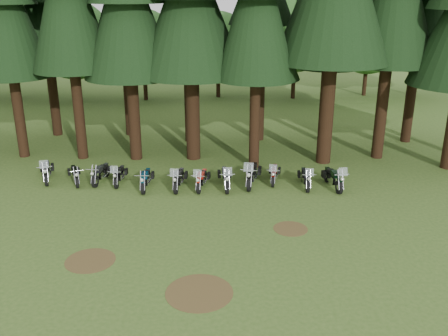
# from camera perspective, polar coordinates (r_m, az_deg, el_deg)

# --- Properties ---
(ground) EXTENTS (120.00, 120.00, 0.00)m
(ground) POSITION_cam_1_polar(r_m,az_deg,el_deg) (20.00, -5.21, -7.59)
(ground) COLOR #38551E
(ground) RESTS_ON ground
(pine_back_4) EXTENTS (4.94, 4.94, 13.78)m
(pine_back_4) POSITION_cam_1_polar(r_m,az_deg,el_deg) (31.01, 4.32, 18.08)
(pine_back_4) COLOR black
(pine_back_4) RESTS_ON ground
(decid_1) EXTENTS (7.91, 7.69, 9.88)m
(decid_1) POSITION_cam_1_polar(r_m,az_deg,el_deg) (47.05, -23.00, 14.28)
(decid_1) COLOR black
(decid_1) RESTS_ON ground
(decid_2) EXTENTS (6.72, 6.53, 8.40)m
(decid_2) POSITION_cam_1_polar(r_m,az_deg,el_deg) (44.37, -16.52, 13.61)
(decid_2) COLOR black
(decid_2) RESTS_ON ground
(decid_3) EXTENTS (6.12, 5.95, 7.65)m
(decid_3) POSITION_cam_1_polar(r_m,az_deg,el_deg) (43.54, -8.89, 13.48)
(decid_3) COLOR black
(decid_3) RESTS_ON ground
(decid_4) EXTENTS (5.93, 5.76, 7.41)m
(decid_4) POSITION_cam_1_polar(r_m,az_deg,el_deg) (44.26, -0.33, 13.62)
(decid_4) COLOR black
(decid_4) RESTS_ON ground
(decid_5) EXTENTS (8.45, 8.21, 10.56)m
(decid_5) POSITION_cam_1_polar(r_m,az_deg,el_deg) (43.97, 8.79, 15.80)
(decid_5) COLOR black
(decid_5) RESTS_ON ground
(decid_6) EXTENTS (7.06, 6.86, 8.82)m
(decid_6) POSITION_cam_1_polar(r_m,az_deg,el_deg) (46.72, 16.71, 14.18)
(decid_6) COLOR black
(decid_6) RESTS_ON ground
(decid_7) EXTENTS (8.44, 8.20, 10.55)m
(decid_7) POSITION_cam_1_polar(r_m,az_deg,el_deg) (47.97, 22.36, 14.91)
(decid_7) COLOR black
(decid_7) RESTS_ON ground
(dirt_patch_0) EXTENTS (1.80, 1.80, 0.01)m
(dirt_patch_0) POSITION_cam_1_polar(r_m,az_deg,el_deg) (18.79, -15.04, -10.18)
(dirt_patch_0) COLOR #4C3D1E
(dirt_patch_0) RESTS_ON ground
(dirt_patch_1) EXTENTS (1.40, 1.40, 0.01)m
(dirt_patch_1) POSITION_cam_1_polar(r_m,az_deg,el_deg) (20.54, 7.61, -6.89)
(dirt_patch_1) COLOR #4C3D1E
(dirt_patch_1) RESTS_ON ground
(dirt_patch_2) EXTENTS (2.20, 2.20, 0.01)m
(dirt_patch_2) POSITION_cam_1_polar(r_m,az_deg,el_deg) (16.49, -2.85, -14.03)
(dirt_patch_2) COLOR #4C3D1E
(dirt_patch_2) RESTS_ON ground
(motorcycle_0) EXTENTS (0.90, 2.25, 1.43)m
(motorcycle_0) POSITION_cam_1_polar(r_m,az_deg,el_deg) (26.69, -19.61, -0.39)
(motorcycle_0) COLOR black
(motorcycle_0) RESTS_ON ground
(motorcycle_1) EXTENTS (0.86, 1.90, 0.81)m
(motorcycle_1) POSITION_cam_1_polar(r_m,az_deg,el_deg) (25.92, -16.65, -0.80)
(motorcycle_1) COLOR black
(motorcycle_1) RESTS_ON ground
(motorcycle_2) EXTENTS (0.45, 2.09, 0.85)m
(motorcycle_2) POSITION_cam_1_polar(r_m,az_deg,el_deg) (25.73, -13.92, -0.64)
(motorcycle_2) COLOR black
(motorcycle_2) RESTS_ON ground
(motorcycle_3) EXTENTS (0.37, 1.99, 1.25)m
(motorcycle_3) POSITION_cam_1_polar(r_m,az_deg,el_deg) (25.33, -11.88, -0.84)
(motorcycle_3) COLOR black
(motorcycle_3) RESTS_ON ground
(motorcycle_4) EXTENTS (0.30, 2.14, 0.87)m
(motorcycle_4) POSITION_cam_1_polar(r_m,az_deg,el_deg) (24.47, -8.93, -1.33)
(motorcycle_4) COLOR black
(motorcycle_4) RESTS_ON ground
(motorcycle_5) EXTENTS (0.51, 2.19, 1.37)m
(motorcycle_5) POSITION_cam_1_polar(r_m,az_deg,el_deg) (24.29, -5.19, -1.29)
(motorcycle_5) COLOR black
(motorcycle_5) RESTS_ON ground
(motorcycle_6) EXTENTS (0.57, 2.09, 1.31)m
(motorcycle_6) POSITION_cam_1_polar(r_m,az_deg,el_deg) (24.21, -2.57, -1.35)
(motorcycle_6) COLOR black
(motorcycle_6) RESTS_ON ground
(motorcycle_7) EXTENTS (0.50, 2.28, 1.43)m
(motorcycle_7) POSITION_cam_1_polar(r_m,az_deg,el_deg) (24.23, 0.18, -1.21)
(motorcycle_7) COLOR black
(motorcycle_7) RESTS_ON ground
(motorcycle_8) EXTENTS (0.79, 2.49, 1.57)m
(motorcycle_8) POSITION_cam_1_polar(r_m,az_deg,el_deg) (24.60, 3.21, -0.80)
(motorcycle_8) COLOR black
(motorcycle_8) RESTS_ON ground
(motorcycle_9) EXTENTS (0.57, 2.00, 1.26)m
(motorcycle_9) POSITION_cam_1_polar(r_m,az_deg,el_deg) (25.09, 5.74, -0.70)
(motorcycle_9) COLOR black
(motorcycle_9) RESTS_ON ground
(motorcycle_10) EXTENTS (0.39, 2.08, 1.31)m
(motorcycle_10) POSITION_cam_1_polar(r_m,az_deg,el_deg) (24.67, 9.31, -1.19)
(motorcycle_10) COLOR black
(motorcycle_10) RESTS_ON ground
(motorcycle_11) EXTENTS (0.65, 2.27, 1.42)m
(motorcycle_11) POSITION_cam_1_polar(r_m,az_deg,el_deg) (24.79, 12.39, -1.20)
(motorcycle_11) COLOR black
(motorcycle_11) RESTS_ON ground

